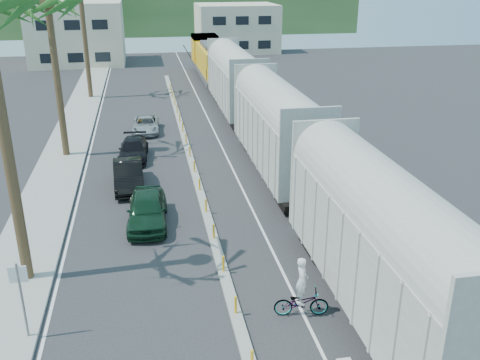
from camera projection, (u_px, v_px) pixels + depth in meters
name	position (u px, v px, depth m)	size (l,w,h in m)	color
ground	(246.00, 352.00, 17.97)	(140.00, 140.00, 0.00)	#28282B
sidewalk	(69.00, 142.00, 39.39)	(3.00, 90.00, 0.15)	gray
rails	(241.00, 123.00, 44.40)	(1.56, 100.00, 0.06)	black
median	(190.00, 157.00, 36.19)	(0.45, 60.00, 0.85)	gray
lane_markings	(156.00, 139.00, 40.48)	(9.42, 90.00, 0.01)	silver
freight_train	(257.00, 107.00, 37.58)	(3.00, 60.94, 5.85)	#A3A195
street_sign	(21.00, 291.00, 17.86)	(0.60, 0.08, 3.00)	slate
buildings	(115.00, 23.00, 80.83)	(38.00, 27.00, 10.00)	beige
hillside	(152.00, 1.00, 107.23)	(80.00, 20.00, 12.00)	#385628
car_lead	(147.00, 209.00, 26.64)	(2.16, 4.86, 1.62)	black
car_second	(128.00, 175.00, 31.20)	(1.87, 4.81, 1.56)	black
car_third	(133.00, 150.00, 35.93)	(2.15, 4.69, 1.33)	black
car_rear	(146.00, 125.00, 41.93)	(2.17, 4.43, 1.21)	#AAADAF
cyclist	(301.00, 297.00, 19.61)	(1.28, 2.22, 2.40)	#9EA0A5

